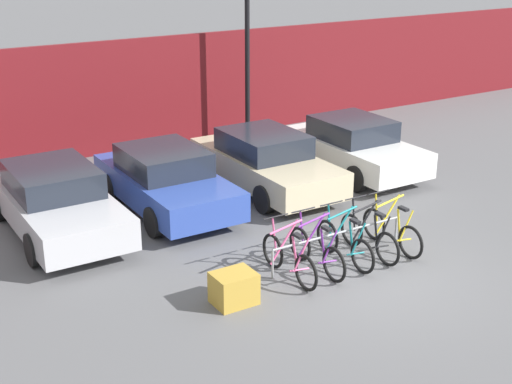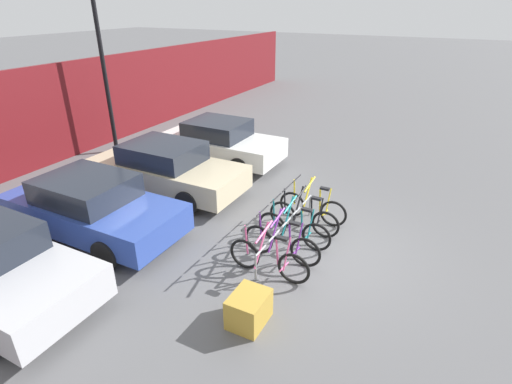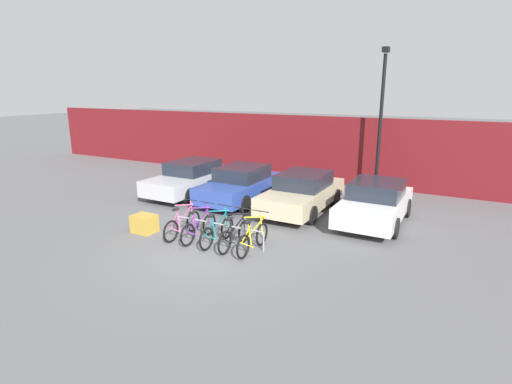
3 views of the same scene
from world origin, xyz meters
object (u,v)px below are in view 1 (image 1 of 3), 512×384
Objects in this scene: bicycle_purple at (317,251)px; bicycle_teal at (345,244)px; bicycle_yellow at (392,231)px; bike_rack at (338,237)px; lamp_post at (247,27)px; bicycle_black at (369,237)px; car_silver at (55,200)px; bicycle_pink at (289,259)px; cargo_crate at (234,288)px; car_blue at (166,180)px; car_beige at (265,161)px; car_white at (354,146)px.

bicycle_purple and bicycle_teal have the same top height.
bicycle_yellow is (1.17, 0.00, 0.00)m from bicycle_teal.
bicycle_teal is at bearing 177.10° from bicycle_yellow.
bike_rack is 0.50× the size of lamp_post.
car_silver reaches higher than bicycle_black.
bicycle_pink is at bearing -116.37° from lamp_post.
bicycle_teal is 1.17m from bicycle_yellow.
bicycle_teal is 0.29× the size of lamp_post.
lamp_post is at bearing 69.80° from bicycle_purple.
bicycle_pink is at bearing -178.23° from bicycle_teal.
cargo_crate is at bearing -177.35° from bicycle_black.
bicycle_purple reaches higher than cargo_crate.
bicycle_pink is 2.42m from bicycle_yellow.
bicycle_purple and bicycle_yellow have the same top height.
bicycle_teal is (1.25, 0.00, 0.00)m from bicycle_pink.
bicycle_black is at bearing -61.59° from car_blue.
bicycle_pink is 1.00× the size of bicycle_purple.
car_beige reaches higher than bicycle_black.
car_white reaches higher than bicycle_teal.
bicycle_purple and bicycle_black have the same top height.
car_blue is at bearing 179.43° from car_beige.
bicycle_black is at bearing -104.79° from lamp_post.
car_beige reaches higher than bike_rack.
bike_rack is at bearing -45.20° from car_silver.
bicycle_yellow is (0.57, 0.00, 0.00)m from bicycle_black.
bicycle_purple is 1.00× the size of bicycle_teal.
car_blue is 6.00× the size of cargo_crate.
car_beige reaches higher than bicycle_purple.
car_white reaches higher than bicycle_purple.
car_beige and car_white have the same top height.
bicycle_yellow is 8.63m from lamp_post.
bicycle_teal is 5.94m from car_silver.
bicycle_purple is at bearing -110.34° from car_beige.
lamp_post is at bearing 28.55° from car_silver.
bicycle_pink is at bearing -84.17° from car_blue.
cargo_crate is (-3.13, -0.27, -0.10)m from bicycle_black.
car_silver is (-4.13, 4.26, 0.31)m from bicycle_teal.
car_silver is at bearing 178.73° from car_white.
cargo_crate is at bearing -144.27° from car_white.
bicycle_yellow is (1.21, -0.15, -0.10)m from bike_rack.
lamp_post reaches higher than bicycle_teal.
lamp_post is (4.38, 3.77, 2.61)m from car_blue.
bicycle_black is 3.14m from cargo_crate.
bicycle_black is 6.37m from car_silver.
bicycle_yellow is 6.80m from car_silver.
car_silver is 2.44m from car_blue.
cargo_crate is at bearing -170.57° from bike_rack.
bike_rack is at bearing -109.31° from lamp_post.
car_blue reaches higher than bicycle_yellow.
bicycle_black is 0.41× the size of car_blue.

